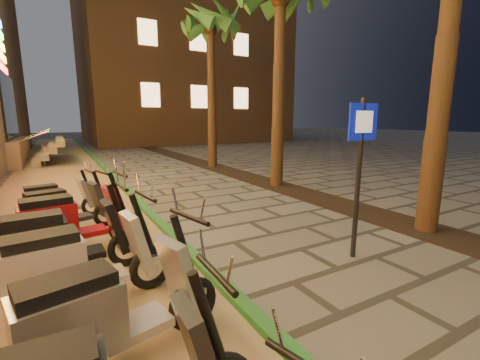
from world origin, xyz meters
TOP-DOWN VIEW (x-y plane):
  - parking_strip at (-2.60, 10.00)m, footprint 3.40×60.00m
  - green_curb at (-0.90, 10.00)m, footprint 0.18×60.00m
  - planting_strip at (3.60, 5.00)m, footprint 1.20×40.00m
  - apartment_block at (9.00, 32.00)m, footprint 18.00×16.06m
  - palm_d at (3.60, 12.00)m, footprint 2.97×3.02m
  - pedestrian_sign at (1.36, 1.85)m, footprint 0.55×0.10m
  - scooter_5 at (-2.38, 1.24)m, footprint 1.83×0.86m
  - scooter_6 at (-2.57, 2.37)m, footprint 1.85×0.71m
  - scooter_7 at (-2.70, 3.25)m, footprint 1.82×0.64m
  - scooter_8 at (-2.56, 4.18)m, footprint 1.85×0.76m
  - scooter_9 at (-2.63, 5.21)m, footprint 1.66×0.83m
  - scooter_10 at (-2.75, 6.23)m, footprint 1.54×0.69m

SIDE VIEW (x-z plane):
  - parking_strip at x=-2.60m, z-range 0.00..0.01m
  - planting_strip at x=3.60m, z-range 0.00..0.02m
  - green_curb at x=-0.90m, z-range 0.00..0.10m
  - scooter_10 at x=-2.75m, z-range -0.07..1.01m
  - scooter_9 at x=-2.63m, z-range -0.08..1.10m
  - scooter_7 at x=-2.70m, z-range -0.08..1.20m
  - scooter_5 at x=-2.38m, z-range -0.08..1.20m
  - scooter_8 at x=-2.56m, z-range -0.09..1.21m
  - scooter_6 at x=-2.57m, z-range -0.09..1.21m
  - pedestrian_sign at x=1.36m, z-range 0.37..2.85m
  - palm_d at x=3.60m, z-range 2.36..9.53m
  - apartment_block at x=9.00m, z-range 0.00..25.00m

